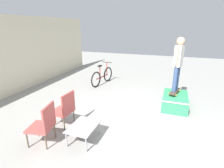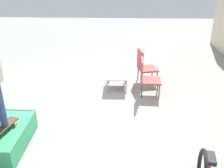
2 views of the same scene
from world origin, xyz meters
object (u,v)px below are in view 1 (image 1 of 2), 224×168
object	(u,v)px
skateboard_on_ramp	(175,91)
patio_chair_left	(44,123)
skate_ramp_box	(175,101)
patio_chair_right	(65,108)
bicycle	(102,76)
coffee_table	(84,127)
person_skater	(178,60)

from	to	relation	value
skateboard_on_ramp	patio_chair_left	bearing A→B (deg)	152.65
skate_ramp_box	patio_chair_left	size ratio (longest dim) A/B	1.35
patio_chair_right	bicycle	size ratio (longest dim) A/B	0.57
patio_chair_right	skateboard_on_ramp	bearing A→B (deg)	134.19
skateboard_on_ramp	bicycle	distance (m)	3.42
skateboard_on_ramp	coffee_table	bearing A→B (deg)	158.29
coffee_table	patio_chair_right	distance (m)	0.89
skate_ramp_box	patio_chair_left	xyz separation A→B (m)	(-3.05, 2.79, 0.31)
skate_ramp_box	skateboard_on_ramp	distance (m)	0.33
patio_chair_left	bicycle	bearing A→B (deg)	173.91
skateboard_on_ramp	patio_chair_right	world-z (taller)	patio_chair_right
coffee_table	patio_chair_left	distance (m)	0.89
person_skater	patio_chair_right	world-z (taller)	person_skater
patio_chair_left	skate_ramp_box	bearing A→B (deg)	125.80
coffee_table	patio_chair_right	bearing A→B (deg)	62.43
person_skater	coffee_table	world-z (taller)	person_skater
bicycle	coffee_table	bearing A→B (deg)	-152.67
person_skater	patio_chair_left	bearing A→B (deg)	156.92
bicycle	person_skater	bearing A→B (deg)	-100.64
skateboard_on_ramp	patio_chair_right	size ratio (longest dim) A/B	0.85
coffee_table	skate_ramp_box	bearing A→B (deg)	-37.11
skate_ramp_box	patio_chair_right	size ratio (longest dim) A/B	1.35
patio_chair_left	person_skater	bearing A→B (deg)	127.70
skate_ramp_box	skateboard_on_ramp	size ratio (longest dim) A/B	1.60
person_skater	patio_chair_left	xyz separation A→B (m)	(-3.21, 2.75, -1.04)
skateboard_on_ramp	patio_chair_right	bearing A→B (deg)	144.55
skateboard_on_ramp	person_skater	size ratio (longest dim) A/B	0.46
skateboard_on_ramp	person_skater	bearing A→B (deg)	39.78
person_skater	bicycle	xyz separation A→B (m)	(1.24, 3.19, -1.18)
skate_ramp_box	patio_chair_left	distance (m)	4.14
coffee_table	person_skater	bearing A→B (deg)	-34.92
patio_chair_left	bicycle	distance (m)	4.47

